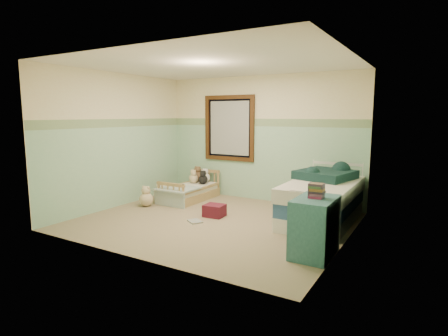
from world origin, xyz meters
The scene contains 30 objects.
floor centered at (0.00, 0.00, -0.01)m, with size 4.20×3.60×0.02m, color gray.
ceiling centered at (0.00, 0.00, 2.51)m, with size 4.20×3.60×0.02m, color silver.
wall_back centered at (0.00, 1.80, 1.25)m, with size 4.20×0.04×2.50m, color beige.
wall_front centered at (0.00, -1.80, 1.25)m, with size 4.20×0.04×2.50m, color beige.
wall_left centered at (-2.10, 0.00, 1.25)m, with size 0.04×3.60×2.50m, color beige.
wall_right centered at (2.10, 0.00, 1.25)m, with size 0.04×3.60×2.50m, color beige.
wainscot_mint centered at (0.00, 1.79, 0.75)m, with size 4.20×0.01×1.50m, color #8FC29F.
border_strip centered at (0.00, 1.79, 1.57)m, with size 4.20×0.01×0.15m, color #447148.
window_frame centered at (-0.70, 1.76, 1.45)m, with size 1.16×0.06×1.36m, color #43240E.
window_blinds centered at (-0.70, 1.77, 1.45)m, with size 0.92×0.01×1.12m, color beige.
toddler_bed_frame centered at (-1.21, 1.05, 0.08)m, with size 0.65×1.30×0.17m, color olive.
toddler_mattress centered at (-1.21, 1.05, 0.23)m, with size 0.60×1.25×0.12m, color silver.
patchwork_quilt centered at (-1.21, 0.64, 0.30)m, with size 0.71×0.65×0.03m, color #6488B5.
plush_bed_brown centered at (-1.36, 1.55, 0.40)m, with size 0.22×0.22×0.22m, color brown.
plush_bed_white centered at (-1.16, 1.55, 0.39)m, with size 0.20×0.20×0.20m, color white.
plush_bed_tan centered at (-1.31, 1.33, 0.37)m, with size 0.17×0.17×0.17m, color beige.
plush_bed_dark centered at (-1.08, 1.33, 0.37)m, with size 0.17×0.17×0.17m, color black.
plush_floor_cream centered at (-1.66, 0.65, 0.14)m, with size 0.27×0.27×0.27m, color silver.
plush_floor_tan centered at (-1.61, 0.18, 0.13)m, with size 0.26×0.26×0.26m, color beige.
twin_bed_frame centered at (1.55, 0.89, 0.11)m, with size 0.95×1.89×0.22m, color white.
twin_boxspring centered at (1.55, 0.89, 0.33)m, with size 0.95×1.89×0.22m, color navy.
twin_mattress centered at (1.55, 0.89, 0.55)m, with size 0.98×1.93×0.22m, color beige.
teal_blanket centered at (1.50, 1.19, 0.73)m, with size 0.80×0.85×0.14m, color black.
dresser centered at (1.86, -0.60, 0.36)m, with size 0.45×0.72×0.72m, color #2F5C67.
book_stack centered at (1.86, -0.58, 0.81)m, with size 0.18×0.14×0.18m, color brown.
red_pillow centered at (-0.12, 0.24, 0.10)m, with size 0.33×0.29×0.21m, color maroon.
floor_book centered at (-0.22, -0.20, 0.01)m, with size 0.24×0.19×0.02m, color #D78E46.
extra_plush_0 centered at (-1.10, 1.37, 0.38)m, with size 0.19×0.19×0.19m, color black.
extra_plush_1 centered at (-1.20, 1.53, 0.38)m, with size 0.18×0.18×0.18m, color white.
extra_plush_2 centered at (-1.36, 1.38, 0.38)m, with size 0.19×0.19×0.19m, color beige.
Camera 1 is at (3.10, -4.89, 1.73)m, focal length 29.17 mm.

